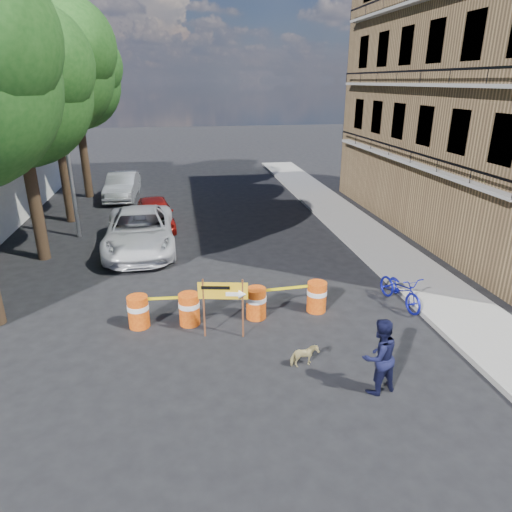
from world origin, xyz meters
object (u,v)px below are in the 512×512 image
object	(u,v)px
barrel_mid_right	(256,302)
sedan_red	(154,213)
barrel_far_left	(138,311)
bicycle	(402,275)
barrel_mid_left	(189,309)
barrel_far_right	(317,296)
suv_white	(140,231)
pedestrian	(379,356)
sedan_silver	(123,186)
detour_sign	(229,296)
dog	(304,356)

from	to	relation	value
barrel_mid_right	sedan_red	xyz separation A→B (m)	(-3.14, 9.13, 0.22)
sedan_red	barrel_far_left	bearing A→B (deg)	-96.59
bicycle	sedan_red	distance (m)	11.76
barrel_far_left	barrel_mid_left	bearing A→B (deg)	-3.34
barrel_far_right	sedan_red	xyz separation A→B (m)	(-4.94, 9.02, 0.22)
barrel_far_right	suv_white	distance (m)	8.20
barrel_far_right	bicycle	bearing A→B (deg)	-0.83
sedan_red	barrel_mid_right	bearing A→B (deg)	-77.03
barrel_mid_left	sedan_red	size ratio (longest dim) A/B	0.22
barrel_mid_left	pedestrian	bearing A→B (deg)	-42.89
barrel_far_right	barrel_mid_left	bearing A→B (deg)	-177.46
barrel_mid_right	bicycle	xyz separation A→B (m)	(4.36, 0.07, 0.50)
barrel_far_left	barrel_far_right	size ratio (longest dim) A/B	1.00
sedan_silver	suv_white	bearing A→B (deg)	-77.29
barrel_mid_left	barrel_far_right	bearing A→B (deg)	2.54
bicycle	barrel_far_right	bearing A→B (deg)	169.17
sedan_red	suv_white	bearing A→B (deg)	-104.96
barrel_mid_left	pedestrian	world-z (taller)	pedestrian
barrel_mid_left	detour_sign	bearing A→B (deg)	-40.45
dog	sedan_red	distance (m)	12.28
barrel_far_right	sedan_red	distance (m)	10.28
barrel_mid_right	barrel_far_right	distance (m)	1.80
bicycle	dog	xyz separation A→B (m)	(-3.64, -2.60, -0.70)
barrel_far_right	sedan_silver	xyz separation A→B (m)	(-6.94, 14.97, 0.26)
detour_sign	dog	bearing A→B (deg)	-34.42
barrel_mid_right	pedestrian	distance (m)	4.20
barrel_far_left	detour_sign	bearing A→B (deg)	-21.59
detour_sign	dog	size ratio (longest dim) A/B	2.54
bicycle	suv_white	world-z (taller)	bicycle
barrel_far_left	sedan_silver	world-z (taller)	sedan_silver
dog	suv_white	bearing A→B (deg)	16.40
pedestrian	barrel_mid_left	bearing A→B (deg)	-58.36
detour_sign	sedan_red	bearing A→B (deg)	114.07
barrel_far_left	pedestrian	xyz separation A→B (m)	(5.25, -3.69, 0.39)
barrel_mid_right	sedan_red	size ratio (longest dim) A/B	0.22
barrel_mid_right	dog	world-z (taller)	barrel_mid_right
barrel_far_left	barrel_mid_right	xyz separation A→B (m)	(3.23, -0.03, 0.00)
bicycle	detour_sign	bearing A→B (deg)	-179.32
sedan_silver	pedestrian	bearing A→B (deg)	-66.40
sedan_red	sedan_silver	distance (m)	6.28
barrel_far_left	sedan_silver	size ratio (longest dim) A/B	0.20
suv_white	pedestrian	bearing A→B (deg)	-62.55
detour_sign	barrel_mid_left	bearing A→B (deg)	150.84
detour_sign	pedestrian	world-z (taller)	pedestrian
pedestrian	sedan_silver	size ratio (longest dim) A/B	0.39
barrel_mid_left	detour_sign	xyz separation A→B (m)	(1.01, -0.86, 0.72)
dog	sedan_silver	xyz separation A→B (m)	(-5.86, 17.61, 0.45)
pedestrian	barrel_mid_right	bearing A→B (deg)	-76.61
pedestrian	suv_white	xyz separation A→B (m)	(-5.60, 9.95, -0.08)
pedestrian	bicycle	world-z (taller)	bicycle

